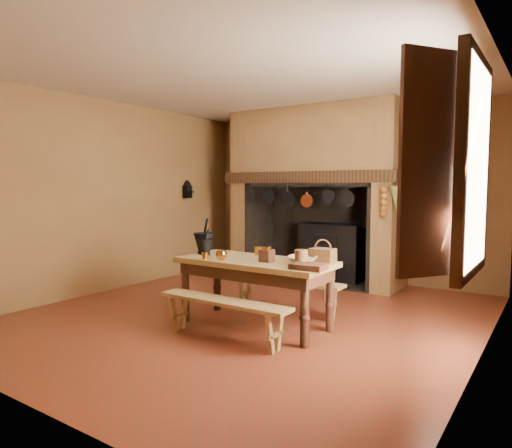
{
  "coord_description": "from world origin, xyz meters",
  "views": [
    {
      "loc": [
        3.06,
        -4.42,
        1.55
      ],
      "look_at": [
        -0.12,
        0.3,
        1.08
      ],
      "focal_mm": 32.0,
      "sensor_mm": 36.0,
      "label": 1
    }
  ],
  "objects": [
    {
      "name": "wall_coffee_mill",
      "position": [
        -2.42,
        1.55,
        1.52
      ],
      "size": [
        0.23,
        0.16,
        0.31
      ],
      "color": "black",
      "rests_on": "wall_left"
    },
    {
      "name": "brass_cup",
      "position": [
        0.01,
        -0.57,
        0.8
      ],
      "size": [
        0.13,
        0.13,
        0.09
      ],
      "primitive_type": "imported",
      "rotation": [
        0.0,
        0.0,
        0.05
      ],
      "color": "#B8722A",
      "rests_on": "work_table"
    },
    {
      "name": "bench_front",
      "position": [
        0.29,
        -0.9,
        0.31
      ],
      "size": [
        1.49,
        0.26,
        0.42
      ],
      "color": "#A98B4D",
      "rests_on": "floor"
    },
    {
      "name": "mixing_bowl",
      "position": [
        0.85,
        -0.28,
        0.79
      ],
      "size": [
        0.4,
        0.4,
        0.08
      ],
      "primitive_type": "imported",
      "rotation": [
        0.0,
        0.0,
        0.35
      ],
      "color": "beige",
      "rests_on": "work_table"
    },
    {
      "name": "work_table",
      "position": [
        0.29,
        -0.33,
        0.63
      ],
      "size": [
        1.73,
        0.77,
        0.75
      ],
      "color": "#A98B4D",
      "rests_on": "floor"
    },
    {
      "name": "bench_back",
      "position": [
        0.29,
        0.34,
        0.31
      ],
      "size": [
        1.49,
        0.26,
        0.42
      ],
      "color": "#A98B4D",
      "rests_on": "floor"
    },
    {
      "name": "wall_left",
      "position": [
        -2.5,
        0.0,
        1.4
      ],
      "size": [
        0.02,
        5.5,
        2.8
      ],
      "primitive_type": "cube",
      "color": "olive",
      "rests_on": "floor"
    },
    {
      "name": "coffee_grinder",
      "position": [
        0.48,
        -0.39,
        0.82
      ],
      "size": [
        0.17,
        0.13,
        0.2
      ],
      "rotation": [
        0.0,
        0.0,
        -0.02
      ],
      "color": "#331910",
      "rests_on": "work_table"
    },
    {
      "name": "chimney_breast",
      "position": [
        -0.3,
        2.31,
        1.81
      ],
      "size": [
        2.95,
        0.96,
        2.8
      ],
      "color": "olive",
      "rests_on": "floor"
    },
    {
      "name": "iron_range",
      "position": [
        -0.04,
        2.45,
        0.48
      ],
      "size": [
        1.12,
        0.55,
        1.6
      ],
      "color": "black",
      "rests_on": "floor"
    },
    {
      "name": "wall_front",
      "position": [
        0.0,
        -2.75,
        1.4
      ],
      "size": [
        5.0,
        0.02,
        2.8
      ],
      "primitive_type": "cube",
      "color": "olive",
      "rests_on": "floor"
    },
    {
      "name": "onion_string",
      "position": [
        1.0,
        1.79,
        1.33
      ],
      "size": [
        0.12,
        0.1,
        0.46
      ],
      "primitive_type": null,
      "color": "#98521C",
      "rests_on": "chimney_breast"
    },
    {
      "name": "stoneware_crock",
      "position": [
        0.91,
        -0.43,
        0.83
      ],
      "size": [
        0.17,
        0.17,
        0.17
      ],
      "primitive_type": "cylinder",
      "rotation": [
        0.0,
        0.0,
        0.31
      ],
      "color": "#50301D",
      "rests_on": "work_table"
    },
    {
      "name": "brass_mug_a",
      "position": [
        -0.17,
        -0.63,
        0.79
      ],
      "size": [
        0.09,
        0.09,
        0.08
      ],
      "primitive_type": "cylinder",
      "rotation": [
        0.0,
        0.0,
        -0.33
      ],
      "color": "#B8722A",
      "rests_on": "work_table"
    },
    {
      "name": "hanging_pans",
      "position": [
        -0.34,
        1.81,
        1.36
      ],
      "size": [
        1.92,
        0.29,
        0.27
      ],
      "color": "black",
      "rests_on": "chimney_breast"
    },
    {
      "name": "wall_right",
      "position": [
        2.5,
        0.0,
        1.4
      ],
      "size": [
        0.02,
        5.5,
        2.8
      ],
      "primitive_type": "cube",
      "color": "olive",
      "rests_on": "floor"
    },
    {
      "name": "back_wall",
      "position": [
        0.0,
        2.75,
        1.4
      ],
      "size": [
        5.0,
        0.02,
        2.8
      ],
      "primitive_type": "cube",
      "color": "olive",
      "rests_on": "floor"
    },
    {
      "name": "window",
      "position": [
        2.35,
        -0.4,
        1.7
      ],
      "size": [
        0.39,
        1.75,
        1.76
      ],
      "color": "white",
      "rests_on": "wall_right"
    },
    {
      "name": "wooden_tray",
      "position": [
        1.05,
        -0.54,
        0.78
      ],
      "size": [
        0.34,
        0.25,
        0.06
      ],
      "primitive_type": "cube",
      "rotation": [
        0.0,
        0.0,
        0.08
      ],
      "color": "#331910",
      "rests_on": "work_table"
    },
    {
      "name": "wicker_basket",
      "position": [
        0.97,
        -0.05,
        0.83
      ],
      "size": [
        0.26,
        0.19,
        0.24
      ],
      "rotation": [
        0.0,
        0.0,
        0.02
      ],
      "color": "#432314",
      "rests_on": "work_table"
    },
    {
      "name": "mortar_large",
      "position": [
        -0.44,
        -0.33,
        0.89
      ],
      "size": [
        0.25,
        0.25,
        0.42
      ],
      "rotation": [
        0.0,
        0.0,
        -0.28
      ],
      "color": "black",
      "rests_on": "work_table"
    },
    {
      "name": "hearth_pans",
      "position": [
        -1.05,
        2.22,
        0.09
      ],
      "size": [
        0.51,
        0.62,
        0.2
      ],
      "color": "#B8722A",
      "rests_on": "floor"
    },
    {
      "name": "brass_mug_b",
      "position": [
        0.14,
        -0.04,
        0.8
      ],
      "size": [
        0.1,
        0.1,
        0.1
      ],
      "primitive_type": "cylinder",
      "rotation": [
        0.0,
        0.0,
        0.11
      ],
      "color": "#B8722A",
      "rests_on": "work_table"
    },
    {
      "name": "mortar_small",
      "position": [
        -0.36,
        -0.4,
        0.85
      ],
      "size": [
        0.19,
        0.19,
        0.32
      ],
      "rotation": [
        0.0,
        0.0,
        0.32
      ],
      "color": "black",
      "rests_on": "work_table"
    },
    {
      "name": "floor",
      "position": [
        0.0,
        0.0,
        0.0
      ],
      "size": [
        5.5,
        5.5,
        0.0
      ],
      "primitive_type": "plane",
      "color": "maroon",
      "rests_on": "ground"
    },
    {
      "name": "herb_bunch",
      "position": [
        1.18,
        1.79,
        1.38
      ],
      "size": [
        0.2,
        0.2,
        0.35
      ],
      "primitive_type": "cone",
      "rotation": [
        3.14,
        0.0,
        0.0
      ],
      "color": "brown",
      "rests_on": "chimney_breast"
    },
    {
      "name": "glass_jar",
      "position": [
        0.88,
        -0.31,
        0.82
      ],
      "size": [
        0.09,
        0.09,
        0.14
      ],
      "primitive_type": "cylinder",
      "rotation": [
        0.0,
        0.0,
        -0.15
      ],
      "color": "beige",
      "rests_on": "work_table"
    },
    {
      "name": "ceiling",
      "position": [
        0.0,
        0.0,
        2.8
      ],
      "size": [
        5.5,
        5.5,
        0.0
      ],
      "primitive_type": "plane",
      "rotation": [
        3.14,
        0.0,
        0.0
      ],
      "color": "silver",
      "rests_on": "back_wall"
    }
  ]
}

